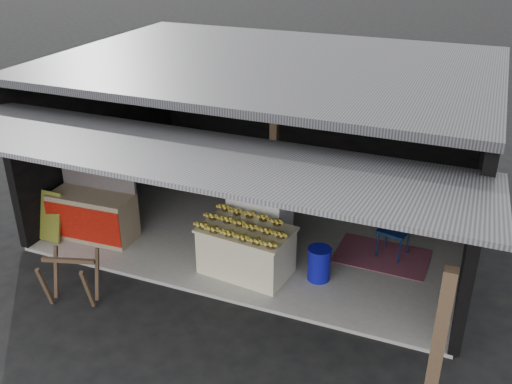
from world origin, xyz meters
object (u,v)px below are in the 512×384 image
at_px(neighbor_stall, 94,213).
at_px(sawhorse, 71,275).
at_px(plastic_chair, 397,222).
at_px(banana_table, 246,250).
at_px(white_crate, 260,218).
at_px(water_barrel, 319,265).

relative_size(neighbor_stall, sawhorse, 1.77).
distance_m(neighbor_stall, plastic_chair, 5.16).
bearing_deg(banana_table, plastic_chair, 41.03).
distance_m(banana_table, plastic_chair, 2.53).
distance_m(sawhorse, plastic_chair, 5.15).
bearing_deg(plastic_chair, sawhorse, -131.04).
bearing_deg(white_crate, plastic_chair, 18.95).
relative_size(banana_table, plastic_chair, 1.53).
height_order(banana_table, neighbor_stall, neighbor_stall).
bearing_deg(neighbor_stall, plastic_chair, 13.16).
xyz_separation_m(banana_table, neighbor_stall, (-2.89, 0.03, 0.06)).
relative_size(neighbor_stall, plastic_chair, 1.53).
height_order(banana_table, plastic_chair, plastic_chair).
relative_size(white_crate, water_barrel, 2.06).
bearing_deg(neighbor_stall, sawhorse, -66.17).
relative_size(banana_table, neighbor_stall, 1.00).
xyz_separation_m(white_crate, plastic_chair, (2.17, 0.62, 0.05)).
distance_m(white_crate, neighbor_stall, 2.90).
distance_m(banana_table, sawhorse, 2.62).
bearing_deg(banana_table, neighbor_stall, -174.62).
bearing_deg(plastic_chair, neighbor_stall, -151.85).
relative_size(banana_table, water_barrel, 2.91).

